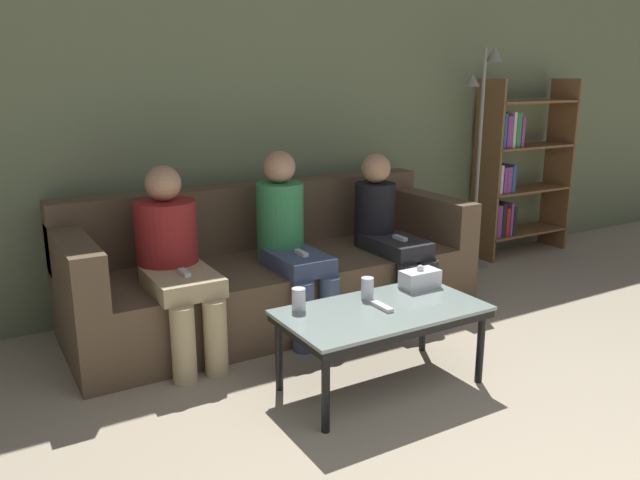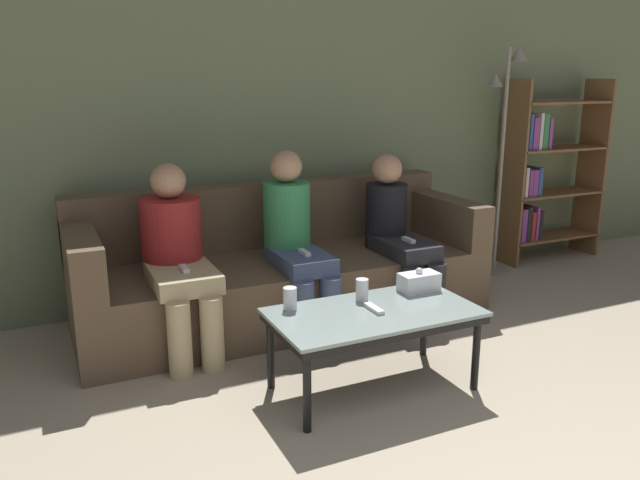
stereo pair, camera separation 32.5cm
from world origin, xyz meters
name	(u,v)px [view 1 (the left image)]	position (x,y,z in m)	size (l,w,h in m)	color
wall_back	(237,119)	(0.00, 3.52, 1.30)	(12.00, 0.06, 2.60)	#707F5B
couch	(274,273)	(0.00, 2.98, 0.31)	(2.69, 0.94, 0.87)	brown
coffee_table	(382,316)	(0.04, 1.81, 0.39)	(1.06, 0.57, 0.44)	#8C9E99
cup_near_left	(299,299)	(-0.34, 2.01, 0.49)	(0.07, 0.07, 0.12)	silver
cup_near_right	(367,288)	(0.06, 1.97, 0.49)	(0.07, 0.07, 0.12)	silver
tissue_box	(420,279)	(0.42, 1.97, 0.49)	(0.22, 0.12, 0.13)	white
game_remote	(382,307)	(0.04, 1.81, 0.45)	(0.04, 0.15, 0.02)	white
bookshelf	(514,171)	(2.56, 3.29, 0.77)	(0.96, 0.32, 1.57)	brown
standing_lamp	(481,136)	(1.99, 3.15, 1.12)	(0.31, 0.26, 1.82)	gray
seated_person_left_end	(174,256)	(-0.74, 2.75, 0.60)	(0.36, 0.74, 1.10)	tan
seated_person_mid_left	(289,239)	(0.00, 2.75, 0.60)	(0.31, 0.68, 1.14)	#47567A
seated_person_mid_right	(387,230)	(0.74, 2.72, 0.57)	(0.31, 0.70, 1.08)	#28282D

